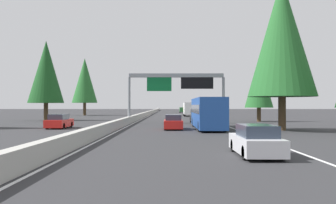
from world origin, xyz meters
The scene contains 16 objects.
ground_plane centered at (60.00, 0.00, 0.00)m, with size 320.00×320.00×0.00m, color #2D2D30.
median_barrier centered at (80.00, 0.30, 0.45)m, with size 180.00×0.56×0.90m, color #ADAAA3.
shoulder_stripe_right centered at (70.00, -11.52, 0.01)m, with size 160.00×0.16×0.01m, color silver.
shoulder_stripe_median centered at (70.00, -0.25, 0.01)m, with size 160.00×0.16×0.01m, color silver.
sign_gantry_overhead centered at (43.00, -6.03, 5.19)m, with size 0.50×12.68×6.52m.
sedan_far_right centered at (13.63, -9.10, 0.68)m, with size 4.40×1.80×1.47m.
sedan_far_left centered at (31.85, -5.37, 0.68)m, with size 4.40×1.80×1.47m.
pickup_near_center centered at (44.54, -8.84, 0.91)m, with size 5.60×2.00×1.86m.
minivan_far_center centered at (109.84, -9.08, 0.95)m, with size 5.00×1.95×1.69m.
box_truck_mid_left centered at (73.91, -9.24, 1.61)m, with size 8.50×2.40×2.95m.
bus_mid_right centered at (32.64, -8.81, 1.72)m, with size 11.50×2.55×3.10m.
oncoming_near centered at (33.41, 6.40, 0.68)m, with size 4.40×1.80×1.47m.
conifer_right_near centered at (30.49, -15.67, 8.86)m, with size 6.41×6.41×14.56m.
conifer_right_mid centered at (48.45, -17.99, 5.65)m, with size 4.09×4.09×9.31m.
conifer_left_near centered at (51.98, 14.31, 7.58)m, with size 5.49×5.49×12.47m.
conifer_left_mid centered at (79.92, 15.01, 8.17)m, with size 5.91×5.91×13.44m.
Camera 1 is at (-3.13, -5.04, 2.39)m, focal length 37.91 mm.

